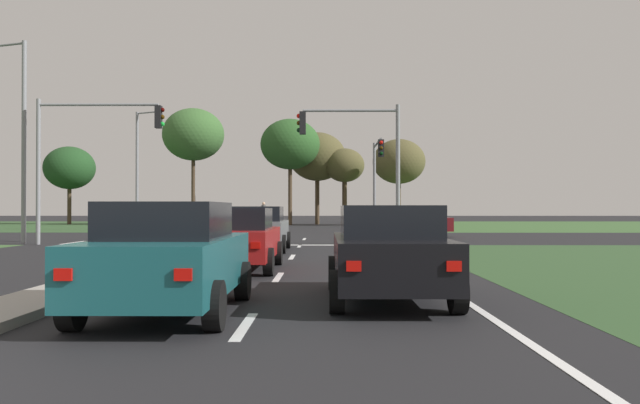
% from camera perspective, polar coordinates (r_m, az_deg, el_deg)
% --- Properties ---
extents(ground_plane, '(200.00, 200.00, 0.00)m').
position_cam_1_polar(ground_plane, '(34.48, -7.11, -3.09)').
color(ground_plane, black).
extents(grass_verge_far_right, '(35.00, 35.00, 0.01)m').
position_cam_1_polar(grass_verge_far_right, '(62.29, 20.14, -1.92)').
color(grass_verge_far_right, '#385B2D').
rests_on(grass_verge_far_right, ground).
extents(median_island_near, '(1.20, 22.00, 0.14)m').
position_cam_1_polar(median_island_near, '(15.88, -16.25, -5.81)').
color(median_island_near, gray).
rests_on(median_island_near, ground).
extents(median_island_far, '(1.20, 36.00, 0.14)m').
position_cam_1_polar(median_island_far, '(59.34, -3.92, -1.96)').
color(median_island_far, '#ADA89E').
rests_on(median_island_far, ground).
extents(lane_dash_near, '(0.14, 2.00, 0.01)m').
position_cam_1_polar(lane_dash_near, '(8.67, -6.57, -10.67)').
color(lane_dash_near, silver).
rests_on(lane_dash_near, ground).
extents(lane_dash_second, '(0.14, 2.00, 0.01)m').
position_cam_1_polar(lane_dash_second, '(14.59, -3.66, -6.55)').
color(lane_dash_second, silver).
rests_on(lane_dash_second, ground).
extents(lane_dash_third, '(0.14, 2.00, 0.01)m').
position_cam_1_polar(lane_dash_third, '(20.56, -2.45, -4.81)').
color(lane_dash_third, silver).
rests_on(lane_dash_third, ground).
extents(lane_dash_fourth, '(0.14, 2.00, 0.01)m').
position_cam_1_polar(lane_dash_fourth, '(26.54, -1.79, -3.85)').
color(lane_dash_fourth, silver).
rests_on(lane_dash_fourth, ground).
extents(lane_dash_fifth, '(0.14, 2.00, 0.01)m').
position_cam_1_polar(lane_dash_fifth, '(32.53, -1.37, -3.24)').
color(lane_dash_fifth, silver).
rests_on(lane_dash_fifth, ground).
extents(edge_line_right, '(0.14, 24.00, 0.01)m').
position_cam_1_polar(edge_line_right, '(16.38, 8.61, -5.89)').
color(edge_line_right, silver).
rests_on(edge_line_right, ground).
extents(stop_bar_near, '(6.40, 0.50, 0.01)m').
position_cam_1_polar(stop_bar_near, '(27.20, -1.10, -3.77)').
color(stop_bar_near, silver).
rests_on(stop_bar_near, ground).
extents(crosswalk_bar_near, '(0.70, 2.80, 0.01)m').
position_cam_1_polar(crosswalk_bar_near, '(30.98, -20.25, -3.34)').
color(crosswalk_bar_near, silver).
rests_on(crosswalk_bar_near, ground).
extents(crosswalk_bar_second, '(0.70, 2.80, 0.01)m').
position_cam_1_polar(crosswalk_bar_second, '(30.59, -18.23, -3.38)').
color(crosswalk_bar_second, silver).
rests_on(crosswalk_bar_second, ground).
extents(crosswalk_bar_third, '(0.70, 2.80, 0.01)m').
position_cam_1_polar(crosswalk_bar_third, '(30.25, -16.17, -3.42)').
color(crosswalk_bar_third, silver).
rests_on(crosswalk_bar_third, ground).
extents(crosswalk_bar_fourth, '(0.70, 2.80, 0.01)m').
position_cam_1_polar(crosswalk_bar_fourth, '(29.94, -14.05, -3.46)').
color(crosswalk_bar_fourth, silver).
rests_on(crosswalk_bar_fourth, ground).
extents(crosswalk_bar_fifth, '(0.70, 2.80, 0.01)m').
position_cam_1_polar(crosswalk_bar_fifth, '(29.67, -11.90, -3.49)').
color(crosswalk_bar_fifth, silver).
rests_on(crosswalk_bar_fifth, ground).
extents(crosswalk_bar_sixth, '(0.70, 2.80, 0.01)m').
position_cam_1_polar(crosswalk_bar_sixth, '(29.45, -9.71, -3.51)').
color(crosswalk_bar_sixth, silver).
rests_on(crosswalk_bar_sixth, ground).
extents(crosswalk_bar_seventh, '(0.70, 2.80, 0.01)m').
position_cam_1_polar(crosswalk_bar_seventh, '(29.26, -7.49, -3.54)').
color(crosswalk_bar_seventh, silver).
rests_on(crosswalk_bar_seventh, ground).
extents(crosswalk_bar_eighth, '(0.70, 2.80, 0.01)m').
position_cam_1_polar(crosswalk_bar_eighth, '(29.13, -5.24, -3.55)').
color(crosswalk_bar_eighth, silver).
rests_on(crosswalk_bar_eighth, ground).
extents(car_grey_near, '(2.09, 4.60, 1.59)m').
position_cam_1_polar(car_grey_near, '(23.65, -5.32, -2.28)').
color(car_grey_near, slate).
rests_on(car_grey_near, ground).
extents(car_maroon_second, '(4.18, 2.02, 1.55)m').
position_cam_1_polar(car_maroon_second, '(35.16, 7.92, -1.75)').
color(car_maroon_second, maroon).
rests_on(car_maroon_second, ground).
extents(car_red_third, '(1.97, 4.54, 1.54)m').
position_cam_1_polar(car_red_third, '(16.34, -7.12, -3.16)').
color(car_red_third, '#A31919').
rests_on(car_red_third, ground).
extents(car_black_fourth, '(1.97, 4.35, 1.58)m').
position_cam_1_polar(car_black_fourth, '(10.91, 5.96, -4.37)').
color(car_black_fourth, black).
rests_on(car_black_fourth, ground).
extents(car_white_fifth, '(4.31, 2.08, 1.47)m').
position_cam_1_polar(car_white_fifth, '(33.70, -12.95, -1.86)').
color(car_white_fifth, silver).
rests_on(car_white_fifth, ground).
extents(car_teal_sixth, '(1.99, 4.41, 1.62)m').
position_cam_1_polar(car_teal_sixth, '(9.78, -12.98, -4.68)').
color(car_teal_sixth, '#19565B').
rests_on(car_teal_sixth, ground).
extents(traffic_signal_near_right, '(4.36, 0.32, 5.90)m').
position_cam_1_polar(traffic_signal_near_right, '(27.70, 3.67, 4.63)').
color(traffic_signal_near_right, gray).
rests_on(traffic_signal_near_right, ground).
extents(traffic_signal_far_right, '(0.32, 5.16, 5.61)m').
position_cam_1_polar(traffic_signal_far_right, '(39.05, 4.96, 2.92)').
color(traffic_signal_far_right, gray).
rests_on(traffic_signal_far_right, ground).
extents(traffic_signal_near_left, '(5.44, 0.32, 6.17)m').
position_cam_1_polar(traffic_signal_near_left, '(29.51, -19.91, 4.80)').
color(traffic_signal_near_left, gray).
rests_on(traffic_signal_near_left, ground).
extents(street_lamp_second, '(2.35, 0.93, 8.72)m').
position_cam_1_polar(street_lamp_second, '(31.05, -24.65, 5.74)').
color(street_lamp_second, gray).
rests_on(street_lamp_second, ground).
extents(street_lamp_third, '(2.09, 1.10, 8.14)m').
position_cam_1_polar(street_lamp_third, '(46.48, -15.44, 3.25)').
color(street_lamp_third, gray).
rests_on(street_lamp_third, ground).
extents(street_lamp_fourth, '(1.23, 1.69, 9.35)m').
position_cam_1_polar(street_lamp_fourth, '(65.60, -10.96, 2.65)').
color(street_lamp_fourth, gray).
rests_on(street_lamp_fourth, ground).
extents(pedestrian_at_median, '(0.34, 0.34, 1.86)m').
position_cam_1_polar(pedestrian_at_median, '(47.91, -4.93, -0.86)').
color(pedestrian_at_median, '#335184').
rests_on(pedestrian_at_median, median_island_far).
extents(treeline_second, '(4.81, 4.81, 7.45)m').
position_cam_1_polar(treeline_second, '(67.17, -20.97, 2.77)').
color(treeline_second, '#423323').
rests_on(treeline_second, ground).
extents(treeline_third, '(5.59, 5.59, 10.62)m').
position_cam_1_polar(treeline_third, '(60.88, -10.97, 5.76)').
color(treeline_third, '#423323').
rests_on(treeline_third, ground).
extents(treeline_fourth, '(5.40, 5.40, 9.66)m').
position_cam_1_polar(treeline_fourth, '(59.76, -2.61, 5.02)').
color(treeline_fourth, '#423323').
rests_on(treeline_fourth, ground).
extents(treeline_fifth, '(5.48, 5.48, 8.82)m').
position_cam_1_polar(treeline_fifth, '(62.91, -0.24, 3.95)').
color(treeline_fifth, '#423323').
rests_on(treeline_fifth, ground).
extents(treeline_sixth, '(3.73, 3.73, 7.16)m').
position_cam_1_polar(treeline_sixth, '(61.48, 2.15, 3.15)').
color(treeline_sixth, '#423323').
rests_on(treeline_sixth, ground).
extents(treeline_seventh, '(4.63, 4.63, 7.62)m').
position_cam_1_polar(treeline_seventh, '(58.09, 6.89, 3.50)').
color(treeline_seventh, '#423323').
rests_on(treeline_seventh, ground).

